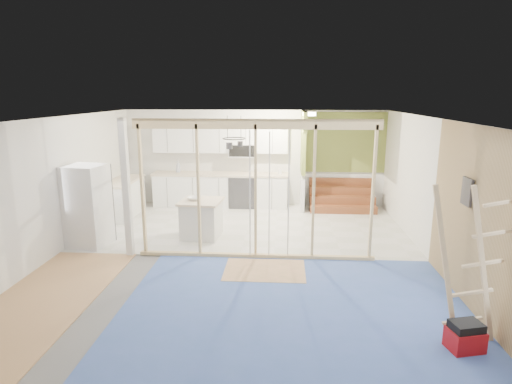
# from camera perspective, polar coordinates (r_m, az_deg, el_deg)

# --- Properties ---
(room) EXTENTS (7.01, 8.01, 2.61)m
(room) POSITION_cam_1_polar(r_m,az_deg,el_deg) (7.78, -2.27, 0.20)
(room) COLOR slate
(room) RESTS_ON ground
(floor_overlays) EXTENTS (7.00, 8.00, 0.03)m
(floor_overlays) POSITION_cam_1_polar(r_m,az_deg,el_deg) (8.21, -1.63, -8.53)
(floor_overlays) COLOR silver
(floor_overlays) RESTS_ON room
(stud_frame) EXTENTS (4.66, 0.14, 2.60)m
(stud_frame) POSITION_cam_1_polar(r_m,az_deg,el_deg) (7.75, -4.07, 2.32)
(stud_frame) COLOR #DEBF88
(stud_frame) RESTS_ON room
(base_cabinets) EXTENTS (4.45, 2.24, 0.93)m
(base_cabinets) POSITION_cam_1_polar(r_m,az_deg,el_deg) (11.46, -8.49, -0.04)
(base_cabinets) COLOR white
(base_cabinets) RESTS_ON room
(upper_cabinets) EXTENTS (3.60, 0.41, 0.85)m
(upper_cabinets) POSITION_cam_1_polar(r_m,az_deg,el_deg) (11.54, -4.48, 6.97)
(upper_cabinets) COLOR white
(upper_cabinets) RESTS_ON room
(green_partition) EXTENTS (2.25, 1.51, 2.60)m
(green_partition) POSITION_cam_1_polar(r_m,az_deg,el_deg) (11.46, 9.92, 2.35)
(green_partition) COLOR olive
(green_partition) RESTS_ON room
(pot_rack) EXTENTS (0.52, 0.52, 0.72)m
(pot_rack) POSITION_cam_1_polar(r_m,az_deg,el_deg) (9.55, -2.95, 6.81)
(pot_rack) COLOR black
(pot_rack) RESTS_ON room
(sheathing_panel) EXTENTS (0.02, 4.00, 2.60)m
(sheathing_panel) POSITION_cam_1_polar(r_m,az_deg,el_deg) (6.39, 28.43, -4.23)
(sheathing_panel) COLOR tan
(sheathing_panel) RESTS_ON room
(electrical_panel) EXTENTS (0.04, 0.30, 0.40)m
(electrical_panel) POSITION_cam_1_polar(r_m,az_deg,el_deg) (6.82, 26.32, 0.04)
(electrical_panel) COLOR #3D3D43
(electrical_panel) RESTS_ON room
(ceiling_light) EXTENTS (0.32, 0.32, 0.08)m
(ceiling_light) POSITION_cam_1_polar(r_m,az_deg,el_deg) (10.57, 7.11, 10.28)
(ceiling_light) COLOR #FFEABF
(ceiling_light) RESTS_ON room
(fridge) EXTENTS (0.82, 0.79, 1.66)m
(fridge) POSITION_cam_1_polar(r_m,az_deg,el_deg) (9.15, -21.50, -1.79)
(fridge) COLOR silver
(fridge) RESTS_ON room
(island) EXTENTS (0.92, 0.92, 0.83)m
(island) POSITION_cam_1_polar(r_m,az_deg,el_deg) (9.19, -7.27, -3.61)
(island) COLOR silver
(island) RESTS_ON room
(bowl) EXTENTS (0.34, 0.34, 0.07)m
(bowl) POSITION_cam_1_polar(r_m,az_deg,el_deg) (9.11, -8.26, -0.85)
(bowl) COLOR white
(bowl) RESTS_ON island
(soap_bottle_a) EXTENTS (0.14, 0.14, 0.31)m
(soap_bottle_a) POSITION_cam_1_polar(r_m,az_deg,el_deg) (11.81, -10.34, 3.34)
(soap_bottle_a) COLOR #AFB2C3
(soap_bottle_a) RESTS_ON base_cabinets
(soap_bottle_b) EXTENTS (0.10, 0.11, 0.18)m
(soap_bottle_b) POSITION_cam_1_polar(r_m,az_deg,el_deg) (11.37, 3.18, 2.82)
(soap_bottle_b) COLOR silver
(soap_bottle_b) RESTS_ON base_cabinets
(toolbox) EXTENTS (0.45, 0.38, 0.37)m
(toolbox) POSITION_cam_1_polar(r_m,az_deg,el_deg) (5.94, 26.11, -17.00)
(toolbox) COLOR maroon
(toolbox) RESTS_ON room
(ladder) EXTENTS (1.06, 0.05, 1.98)m
(ladder) POSITION_cam_1_polar(r_m,az_deg,el_deg) (5.80, 26.52, -8.68)
(ladder) COLOR tan
(ladder) RESTS_ON room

